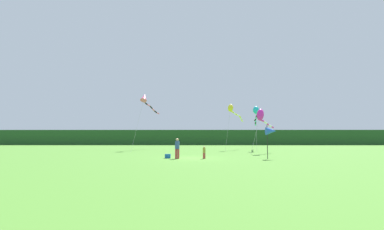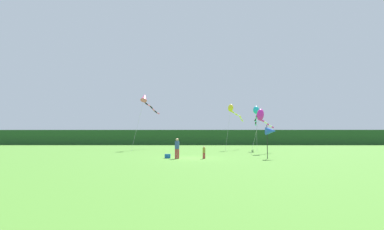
{
  "view_description": "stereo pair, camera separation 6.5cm",
  "coord_description": "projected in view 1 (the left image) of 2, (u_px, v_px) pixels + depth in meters",
  "views": [
    {
      "loc": [
        0.24,
        -24.55,
        1.83
      ],
      "look_at": [
        0.0,
        6.0,
        4.39
      ],
      "focal_mm": 25.34,
      "sensor_mm": 36.0,
      "label": 1
    },
    {
      "loc": [
        0.31,
        -24.55,
        1.83
      ],
      "look_at": [
        0.0,
        6.0,
        4.39
      ],
      "focal_mm": 25.34,
      "sensor_mm": 36.0,
      "label": 2
    }
  ],
  "objects": [
    {
      "name": "distant_treeline",
      "position": [
        193.0,
        137.0,
        69.31
      ],
      "size": [
        108.0,
        2.87,
        3.8
      ],
      "primitive_type": "cube",
      "color": "#234C23",
      "rests_on": "ground"
    },
    {
      "name": "cooler_box",
      "position": [
        168.0,
        156.0,
        24.1
      ],
      "size": [
        0.5,
        0.3,
        0.38
      ],
      "primitive_type": "cube",
      "color": "#1959B2",
      "rests_on": "ground"
    },
    {
      "name": "person_child",
      "position": [
        204.0,
        152.0,
        23.6
      ],
      "size": [
        0.24,
        0.24,
        1.1
      ],
      "color": "#B23338",
      "rests_on": "ground"
    },
    {
      "name": "kite_yellow",
      "position": [
        233.0,
        110.0,
        40.87
      ],
      "size": [
        3.82,
        6.64,
        6.85
      ],
      "color": "#B2B2B2",
      "rests_on": "ground"
    },
    {
      "name": "kite_magenta",
      "position": [
        261.0,
        116.0,
        31.78
      ],
      "size": [
        3.96,
        4.8,
        5.34
      ],
      "color": "#B2B2B2",
      "rests_on": "ground"
    },
    {
      "name": "person_adult",
      "position": [
        177.0,
        147.0,
        23.63
      ],
      "size": [
        0.39,
        0.39,
        1.78
      ],
      "color": "#B23338",
      "rests_on": "ground"
    },
    {
      "name": "kite_cyan",
      "position": [
        256.0,
        112.0,
        38.85
      ],
      "size": [
        2.14,
        9.43,
        6.41
      ],
      "color": "#B2B2B2",
      "rests_on": "ground"
    },
    {
      "name": "ground_plane",
      "position": [
        191.0,
        158.0,
        24.31
      ],
      "size": [
        120.0,
        120.0,
        0.0
      ],
      "primitive_type": "plane",
      "color": "#4C842D"
    },
    {
      "name": "banner_flag_pole",
      "position": [
        271.0,
        131.0,
        23.76
      ],
      "size": [
        0.9,
        0.7,
        2.94
      ],
      "color": "black",
      "rests_on": "ground"
    },
    {
      "name": "kite_rainbow",
      "position": [
        146.0,
        99.0,
        40.86
      ],
      "size": [
        2.19,
        11.2,
        8.61
      ],
      "color": "#B2B2B2",
      "rests_on": "ground"
    }
  ]
}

